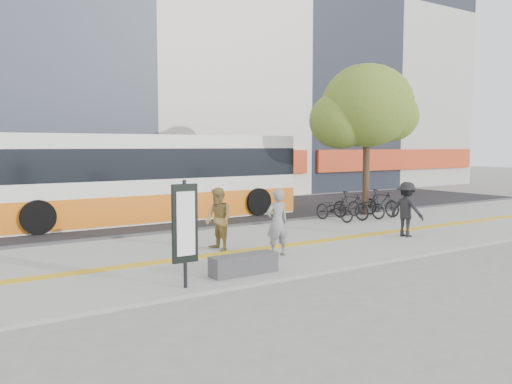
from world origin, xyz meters
TOP-DOWN VIEW (x-y plane):
  - ground at (0.00, 0.00)m, footprint 120.00×120.00m
  - sidewalk at (0.00, 1.50)m, footprint 40.00×7.00m
  - tactile_strip at (0.00, 1.00)m, footprint 40.00×0.45m
  - street at (0.00, 9.00)m, footprint 40.00×8.00m
  - curb at (0.00, 5.00)m, footprint 40.00×0.25m
  - bench at (-2.60, -1.20)m, footprint 1.60×0.45m
  - signboard at (-4.20, -1.51)m, footprint 0.55×0.10m
  - street_tree at (7.18, 4.82)m, footprint 4.40×3.80m
  - bus at (-0.90, 8.50)m, footprint 12.45×2.95m
  - bicycle_row at (6.06, 4.00)m, footprint 3.29×1.93m
  - seated_woman at (-0.80, -0.00)m, footprint 0.67×0.47m
  - pedestrian_tan at (-1.71, 1.49)m, footprint 0.71×0.88m
  - pedestrian_dark at (4.38, 0.13)m, footprint 0.84×1.22m

SIDE VIEW (x-z plane):
  - ground at x=0.00m, z-range 0.00..0.00m
  - street at x=0.00m, z-range 0.00..0.06m
  - sidewalk at x=0.00m, z-range 0.00..0.08m
  - curb at x=0.00m, z-range 0.00..0.14m
  - tactile_strip at x=0.00m, z-range 0.08..0.09m
  - bench at x=-2.60m, z-range 0.08..0.53m
  - bicycle_row at x=6.06m, z-range 0.05..1.15m
  - pedestrian_tan at x=-1.71m, z-range 0.08..1.82m
  - pedestrian_dark at x=4.38m, z-range 0.08..1.82m
  - seated_woman at x=-0.80m, z-range 0.08..1.84m
  - signboard at x=-4.20m, z-range 0.27..2.47m
  - bus at x=-0.90m, z-range -0.04..3.28m
  - street_tree at x=7.18m, z-range 1.36..7.67m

